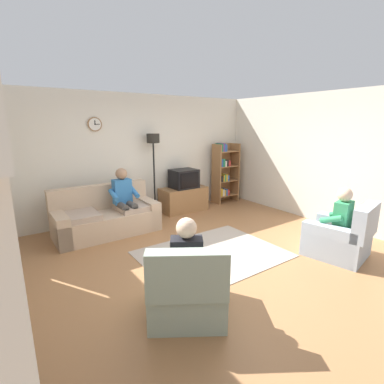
# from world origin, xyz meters

# --- Properties ---
(ground_plane) EXTENTS (12.00, 12.00, 0.00)m
(ground_plane) POSITION_xyz_m (0.00, 0.00, 0.00)
(ground_plane) COLOR #9E6B42
(back_wall_assembly) EXTENTS (6.20, 0.17, 2.70)m
(back_wall_assembly) POSITION_xyz_m (-0.00, 2.66, 1.35)
(back_wall_assembly) COLOR silver
(back_wall_assembly) RESTS_ON ground_plane
(right_wall) EXTENTS (0.12, 5.80, 2.70)m
(right_wall) POSITION_xyz_m (2.86, 0.00, 1.35)
(right_wall) COLOR silver
(right_wall) RESTS_ON ground_plane
(couch) EXTENTS (1.90, 0.89, 0.90)m
(couch) POSITION_xyz_m (-1.18, 1.87, 0.31)
(couch) COLOR tan
(couch) RESTS_ON ground_plane
(tv_stand) EXTENTS (1.10, 0.56, 0.57)m
(tv_stand) POSITION_xyz_m (0.84, 2.25, 0.29)
(tv_stand) COLOR olive
(tv_stand) RESTS_ON ground_plane
(tv) EXTENTS (0.60, 0.49, 0.44)m
(tv) POSITION_xyz_m (0.84, 2.23, 0.79)
(tv) COLOR black
(tv) RESTS_ON tv_stand
(bookshelf) EXTENTS (0.68, 0.36, 1.58)m
(bookshelf) POSITION_xyz_m (2.16, 2.32, 0.79)
(bookshelf) COLOR olive
(bookshelf) RESTS_ON ground_plane
(floor_lamp) EXTENTS (0.28, 0.28, 1.85)m
(floor_lamp) POSITION_xyz_m (0.12, 2.35, 1.45)
(floor_lamp) COLOR black
(floor_lamp) RESTS_ON ground_plane
(armchair_near_window) EXTENTS (1.15, 1.17, 0.90)m
(armchair_near_window) POSITION_xyz_m (-1.26, -1.03, 0.29)
(armchair_near_window) COLOR gray
(armchair_near_window) RESTS_ON ground_plane
(armchair_near_bookshelf) EXTENTS (0.96, 1.02, 0.90)m
(armchair_near_bookshelf) POSITION_xyz_m (1.53, -1.22, 0.29)
(armchair_near_bookshelf) COLOR #9EADBC
(armchair_near_bookshelf) RESTS_ON ground_plane
(area_rug) EXTENTS (2.20, 1.70, 0.01)m
(area_rug) POSITION_xyz_m (-0.10, -0.03, 0.01)
(area_rug) COLOR #AD9E8E
(area_rug) RESTS_ON ground_plane
(person_on_couch) EXTENTS (0.51, 0.54, 1.24)m
(person_on_couch) POSITION_xyz_m (-0.84, 1.76, 0.70)
(person_on_couch) COLOR #3372B2
(person_on_couch) RESTS_ON ground_plane
(person_in_left_armchair) EXTENTS (0.61, 0.64, 1.12)m
(person_in_left_armchair) POSITION_xyz_m (-1.21, -0.95, 0.60)
(person_in_left_armchair) COLOR black
(person_in_left_armchair) RESTS_ON ground_plane
(person_in_right_armchair) EXTENTS (0.57, 0.59, 1.12)m
(person_in_right_armchair) POSITION_xyz_m (1.51, -1.13, 0.60)
(person_in_right_armchair) COLOR #338C59
(person_in_right_armchair) RESTS_ON ground_plane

